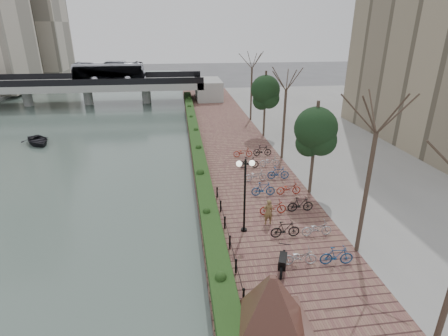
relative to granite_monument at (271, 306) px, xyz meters
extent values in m
plane|color=#59595B|center=(-2.08, 2.73, -1.88)|extent=(220.00, 220.00, 0.00)
cube|color=#475952|center=(-17.08, 27.73, -1.87)|extent=(30.00, 130.00, 0.02)
cube|color=brown|center=(1.92, 20.23, -1.63)|extent=(8.00, 75.00, 0.50)
cube|color=gray|center=(17.92, 20.23, -1.63)|extent=(24.00, 75.00, 0.50)
cube|color=#1C3A15|center=(-1.48, 22.73, -1.08)|extent=(1.10, 56.00, 0.60)
cylinder|color=black|center=(-0.68, -0.27, -1.03)|extent=(0.10, 0.10, 0.70)
cylinder|color=black|center=(-0.68, 1.73, -1.03)|extent=(0.10, 0.10, 0.70)
cylinder|color=black|center=(-0.68, 3.73, -1.03)|extent=(0.10, 0.10, 0.70)
cylinder|color=black|center=(-0.68, 5.73, -1.03)|extent=(0.10, 0.10, 0.70)
cylinder|color=black|center=(-0.68, 7.73, -1.03)|extent=(0.10, 0.10, 0.70)
cylinder|color=black|center=(-0.68, 9.73, -1.03)|extent=(0.10, 0.10, 0.70)
cylinder|color=black|center=(-0.68, 11.73, -1.03)|extent=(0.10, 0.10, 0.70)
cube|color=#431E1D|center=(0.00, 0.00, -1.28)|extent=(3.31, 3.31, 0.19)
pyramid|color=#431E1D|center=(0.00, 0.00, 0.08)|extent=(5.11, 5.11, 2.53)
cylinder|color=black|center=(0.38, 7.36, 0.82)|extent=(0.12, 0.12, 4.40)
cylinder|color=black|center=(0.38, 7.36, 2.77)|extent=(0.70, 0.06, 0.06)
sphere|color=white|center=(0.03, 7.36, 2.77)|extent=(0.32, 0.32, 0.32)
sphere|color=white|center=(0.73, 7.36, 2.77)|extent=(0.32, 0.32, 0.32)
imported|color=brown|center=(1.92, 7.91, -0.58)|extent=(0.61, 0.43, 1.60)
imported|color=#AAABAE|center=(2.52, 3.84, -0.93)|extent=(0.60, 1.72, 0.90)
imported|color=black|center=(2.52, 6.44, -0.88)|extent=(0.47, 1.66, 1.00)
imported|color=maroon|center=(2.52, 9.04, -0.93)|extent=(0.60, 1.71, 0.90)
imported|color=navy|center=(2.52, 11.64, -0.88)|extent=(0.47, 1.66, 1.00)
imported|color=#AAABAE|center=(2.52, 14.24, -0.93)|extent=(0.60, 1.71, 0.90)
imported|color=black|center=(2.52, 16.84, -0.88)|extent=(0.47, 1.66, 1.00)
imported|color=maroon|center=(2.52, 19.44, -0.93)|extent=(0.60, 1.72, 0.90)
imported|color=navy|center=(4.32, 3.84, -0.88)|extent=(0.47, 1.66, 1.00)
imported|color=#AAABAE|center=(4.32, 6.44, -0.93)|extent=(0.60, 1.71, 0.90)
imported|color=black|center=(4.32, 9.04, -0.88)|extent=(0.47, 1.66, 1.00)
imported|color=maroon|center=(4.32, 11.64, -0.93)|extent=(0.60, 1.71, 0.90)
imported|color=navy|center=(4.32, 14.24, -0.88)|extent=(0.47, 1.66, 1.00)
imported|color=#AAABAE|center=(4.32, 16.84, -0.93)|extent=(0.60, 1.71, 0.90)
imported|color=black|center=(4.32, 19.44, -0.88)|extent=(0.47, 1.66, 1.00)
cube|color=#A3A49F|center=(-17.08, 47.73, 1.12)|extent=(36.00, 8.00, 1.00)
cube|color=black|center=(-17.08, 43.83, 2.07)|extent=(36.00, 0.15, 0.90)
cube|color=black|center=(-17.08, 51.63, 2.07)|extent=(36.00, 0.15, 0.90)
cylinder|color=#A3A49F|center=(-26.08, 47.73, -0.63)|extent=(1.40, 1.40, 2.50)
cylinder|color=#A3A49F|center=(-17.08, 47.73, -0.63)|extent=(1.40, 1.40, 2.50)
cylinder|color=#A3A49F|center=(-8.08, 47.73, -0.63)|extent=(1.40, 1.40, 2.50)
imported|color=white|center=(-13.40, 47.73, 3.12)|extent=(2.52, 10.77, 3.00)
imported|color=black|center=(-17.75, 27.29, -1.46)|extent=(4.39, 4.72, 0.80)
cube|color=#B7AA98|center=(-35.08, 82.73, 10.62)|extent=(12.00, 12.00, 24.00)
camera|label=1|loc=(-3.00, -9.65, 9.52)|focal=28.00mm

